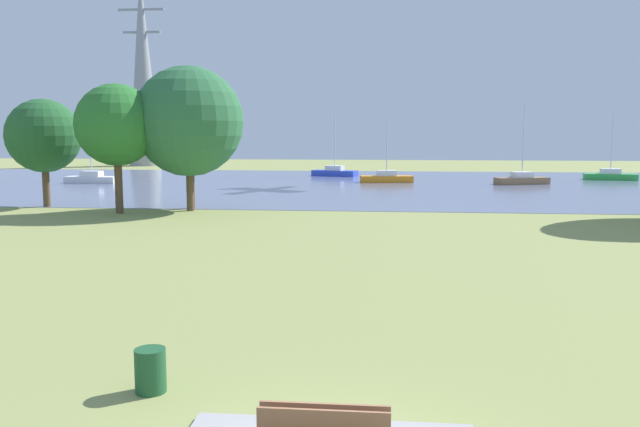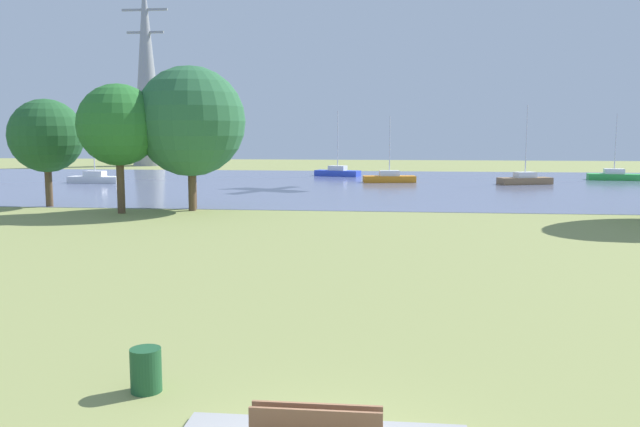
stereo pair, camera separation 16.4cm
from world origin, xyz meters
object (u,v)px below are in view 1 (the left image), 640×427
object	(u,v)px
sailboat_brown	(522,179)
tree_west_near	(190,130)
sailboat_blue	(335,172)
tree_west_far	(116,125)
electricity_pylon	(143,69)
litter_bin	(150,370)
sailboat_green	(610,175)
tree_mid_shore	(44,136)
sailboat_white	(92,178)
tree_east_far	(188,121)
sailboat_orange	(387,178)

from	to	relation	value
sailboat_brown	tree_west_near	distance (m)	32.24
sailboat_blue	tree_west_far	world-z (taller)	tree_west_far
tree_west_far	electricity_pylon	distance (m)	56.35
litter_bin	sailboat_green	xyz separation A→B (m)	(25.89, 55.30, 0.06)
tree_mid_shore	tree_west_near	bearing A→B (deg)	-0.53
sailboat_blue	sailboat_green	size ratio (longest dim) A/B	1.08
tree_west_far	tree_west_near	distance (m)	4.39
sailboat_white	tree_east_far	distance (m)	25.28
sailboat_orange	electricity_pylon	size ratio (longest dim) A/B	0.23
sailboat_orange	sailboat_green	distance (m)	22.32
litter_bin	tree_west_far	distance (m)	27.87
litter_bin	electricity_pylon	distance (m)	84.15
sailboat_green	litter_bin	bearing A→B (deg)	-115.09
sailboat_green	tree_east_far	xyz separation A→B (m)	(-33.31, -28.48, 4.82)
sailboat_green	tree_west_near	distance (m)	43.57
litter_bin	tree_west_near	size ratio (longest dim) A/B	0.11
tree_west_near	tree_east_far	size ratio (longest dim) A/B	0.86
sailboat_orange	tree_east_far	xyz separation A→B (m)	(-11.61, -23.20, 4.82)
sailboat_green	tree_east_far	bearing A→B (deg)	-139.47
sailboat_blue	tree_west_near	xyz separation A→B (m)	(-6.39, -30.33, 4.32)
tree_west_near	tree_east_far	xyz separation A→B (m)	(0.26, -1.04, 0.49)
sailboat_white	electricity_pylon	bearing A→B (deg)	102.04
electricity_pylon	sailboat_white	bearing A→B (deg)	-77.96
sailboat_brown	sailboat_white	distance (m)	38.97
litter_bin	tree_mid_shore	size ratio (longest dim) A/B	0.12
litter_bin	tree_mid_shore	distance (m)	32.96
sailboat_blue	tree_mid_shore	xyz separation A→B (m)	(-15.72, -30.24, 3.95)
sailboat_green	tree_west_near	size ratio (longest dim) A/B	0.88
sailboat_white	tree_west_near	world-z (taller)	tree_west_near
tree_west_far	tree_west_near	xyz separation A→B (m)	(3.43, 2.72, -0.26)
tree_west_near	electricity_pylon	distance (m)	55.11
sailboat_blue	sailboat_green	xyz separation A→B (m)	(27.17, -2.88, -0.01)
litter_bin	sailboat_green	bearing A→B (deg)	64.91
sailboat_brown	tree_east_far	xyz separation A→B (m)	(-23.66, -22.22, 4.81)
sailboat_green	tree_west_near	xyz separation A→B (m)	(-33.56, -27.44, 4.33)
sailboat_orange	tree_mid_shore	xyz separation A→B (m)	(-21.20, -22.08, 3.96)
sailboat_orange	tree_east_far	bearing A→B (deg)	-116.59
litter_bin	tree_west_far	xyz separation A→B (m)	(-11.10, 25.13, 4.64)
tree_mid_shore	litter_bin	bearing A→B (deg)	-58.67
sailboat_white	sailboat_green	bearing A→B (deg)	10.36
sailboat_white	tree_west_far	size ratio (longest dim) A/B	0.89
tree_west_near	sailboat_blue	bearing A→B (deg)	78.10
sailboat_brown	tree_mid_shore	bearing A→B (deg)	-147.61
sailboat_green	tree_west_far	xyz separation A→B (m)	(-36.99, -30.16, 4.59)
litter_bin	electricity_pylon	bearing A→B (deg)	110.65
electricity_pylon	tree_west_near	bearing A→B (deg)	-66.56
sailboat_orange	tree_west_near	world-z (taller)	tree_west_near
sailboat_orange	tree_west_far	size ratio (longest dim) A/B	0.82
tree_mid_shore	electricity_pylon	bearing A→B (deg)	103.88
sailboat_green	sailboat_white	bearing A→B (deg)	-169.64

